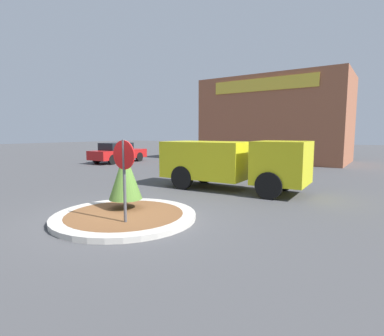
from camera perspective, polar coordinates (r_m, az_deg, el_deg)
name	(u,v)px	position (r m, az deg, el deg)	size (l,w,h in m)	color
ground_plane	(125,219)	(8.19, -12.61, -9.38)	(120.00, 120.00, 0.00)	#474749
traffic_island	(125,216)	(8.17, -12.62, -8.92)	(3.72, 3.72, 0.14)	#BCB7AD
stop_sign	(124,167)	(7.15, -12.81, 0.10)	(0.68, 0.07, 2.09)	#4C4C51
island_shrub	(125,175)	(8.52, -12.61, -1.34)	(0.92, 0.92, 1.62)	brown
utility_truck	(231,161)	(11.88, 7.39, 1.28)	(5.75, 2.24, 1.95)	gold
storefront_building	(275,120)	(25.35, 15.60, 8.73)	(10.91, 6.07, 6.50)	#93563D
parked_sedan_red	(118,152)	(23.55, -13.90, 2.90)	(1.95, 4.74, 1.51)	#B21919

